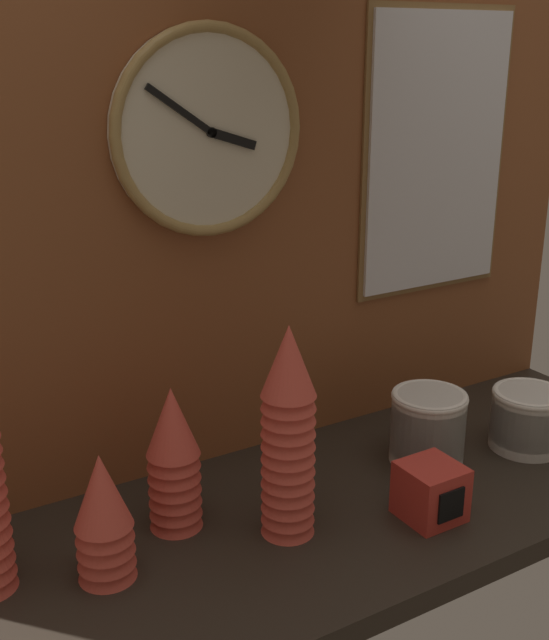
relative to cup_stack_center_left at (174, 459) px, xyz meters
name	(u,v)px	position (x,y,z in m)	size (l,w,h in m)	color
ground_plane	(323,513)	(0.25, -0.07, -0.15)	(1.60, 0.56, 0.04)	black
wall_tiled_back	(248,187)	(0.25, 0.19, 0.40)	(1.60, 0.03, 1.05)	brown
cup_stack_center_left	(174,459)	(0.00, 0.00, 0.00)	(0.09, 0.09, 0.25)	#DB4C3D
cup_stack_left	(104,517)	(-0.15, -0.07, -0.02)	(0.09, 0.09, 0.21)	#DB4C3D
cup_stack_center	(288,433)	(0.15, -0.11, 0.06)	(0.09, 0.09, 0.37)	#DB4C3D
bowl_stack_far_right	(527,418)	(0.72, -0.11, -0.06)	(0.15, 0.15, 0.12)	beige
bowl_stack_right	(428,426)	(0.51, -0.05, -0.05)	(0.15, 0.15, 0.14)	beige
wall_clock	(209,132)	(0.16, 0.16, 0.50)	(0.36, 0.03, 0.36)	beige
menu_board	(437,154)	(0.69, 0.17, 0.43)	(0.38, 0.01, 0.58)	olive
napkin_dispenser	(431,492)	(0.39, -0.20, -0.08)	(0.10, 0.10, 0.10)	red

